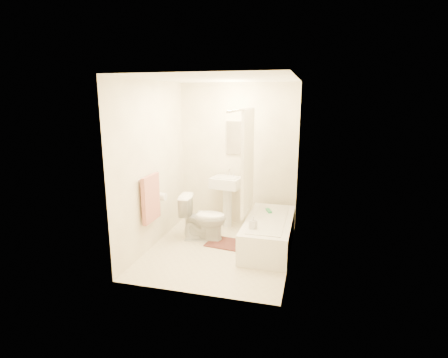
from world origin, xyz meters
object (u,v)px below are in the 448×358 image
(toilet, at_px, (203,218))
(bath_mat, at_px, (226,243))
(bathtub, at_px, (269,233))
(sink, at_px, (227,200))
(soap_bottle, at_px, (253,223))

(toilet, relative_size, bath_mat, 1.25)
(bathtub, xyz_separation_m, bath_mat, (-0.62, -0.08, -0.20))
(toilet, height_order, sink, sink)
(soap_bottle, bearing_deg, bath_mat, 141.71)
(bathtub, bearing_deg, soap_bottle, -109.54)
(toilet, xyz_separation_m, sink, (0.22, 0.63, 0.12))
(bathtub, xyz_separation_m, soap_bottle, (-0.16, -0.45, 0.30))
(bathtub, relative_size, bath_mat, 2.65)
(bath_mat, bearing_deg, toilet, 166.47)
(bath_mat, relative_size, soap_bottle, 3.07)
(sink, bearing_deg, bath_mat, -66.84)
(sink, relative_size, soap_bottle, 5.07)
(bathtub, distance_m, bath_mat, 0.66)
(bath_mat, bearing_deg, sink, 103.75)
(bathtub, bearing_deg, bath_mat, -172.89)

